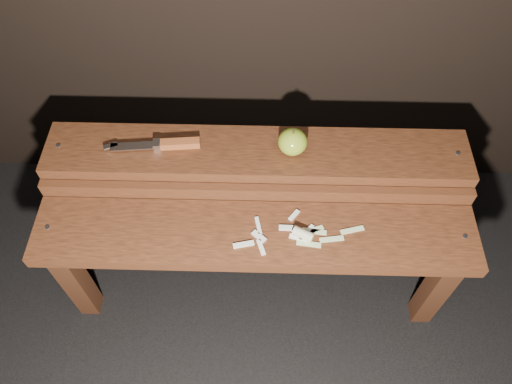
{
  "coord_description": "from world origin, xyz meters",
  "views": [
    {
      "loc": [
        0.02,
        -0.73,
        1.58
      ],
      "look_at": [
        0.0,
        0.06,
        0.45
      ],
      "focal_mm": 35.0,
      "sensor_mm": 36.0,
      "label": 1
    }
  ],
  "objects_px": {
    "bench_front_tier": "(255,248)",
    "apple": "(293,142)",
    "bench_rear_tier": "(257,170)",
    "knife": "(168,144)"
  },
  "relations": [
    {
      "from": "bench_front_tier",
      "to": "knife",
      "type": "height_order",
      "value": "knife"
    },
    {
      "from": "bench_front_tier",
      "to": "apple",
      "type": "height_order",
      "value": "apple"
    },
    {
      "from": "bench_rear_tier",
      "to": "apple",
      "type": "xyz_separation_m",
      "value": [
        0.1,
        0.0,
        0.12
      ]
    },
    {
      "from": "bench_rear_tier",
      "to": "knife",
      "type": "bearing_deg",
      "value": 178.09
    },
    {
      "from": "apple",
      "to": "bench_front_tier",
      "type": "bearing_deg",
      "value": -112.88
    },
    {
      "from": "bench_front_tier",
      "to": "bench_rear_tier",
      "type": "distance_m",
      "value": 0.23
    },
    {
      "from": "apple",
      "to": "bench_rear_tier",
      "type": "bearing_deg",
      "value": -177.46
    },
    {
      "from": "bench_front_tier",
      "to": "apple",
      "type": "distance_m",
      "value": 0.31
    },
    {
      "from": "bench_rear_tier",
      "to": "knife",
      "type": "relative_size",
      "value": 4.43
    },
    {
      "from": "bench_front_tier",
      "to": "apple",
      "type": "xyz_separation_m",
      "value": [
        0.1,
        0.23,
        0.18
      ]
    }
  ]
}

